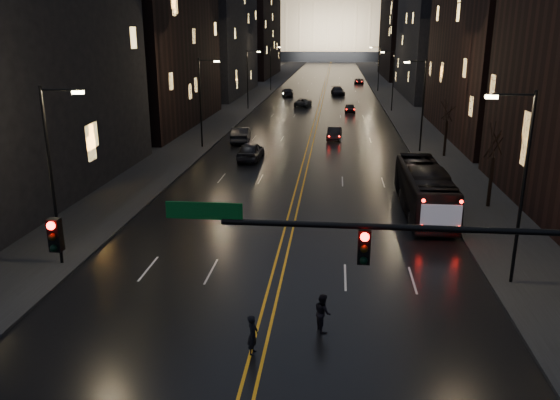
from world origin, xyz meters
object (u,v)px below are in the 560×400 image
(traffic_signal, at_px, (451,267))
(oncoming_car_b, at_px, (241,135))
(pedestrian_a, at_px, (253,335))
(pedestrian_b, at_px, (323,312))
(oncoming_car_a, at_px, (251,151))
(bus, at_px, (424,190))
(receding_car_a, at_px, (334,133))

(traffic_signal, height_order, oncoming_car_b, traffic_signal)
(traffic_signal, relative_size, pedestrian_a, 11.12)
(pedestrian_a, bearing_deg, pedestrian_b, -44.92)
(pedestrian_a, relative_size, pedestrian_b, 1.00)
(traffic_signal, bearing_deg, oncoming_car_a, 107.57)
(bus, bearing_deg, receding_car_a, 102.88)
(traffic_signal, height_order, pedestrian_b, traffic_signal)
(pedestrian_a, bearing_deg, traffic_signal, -109.70)
(oncoming_car_a, distance_m, pedestrian_b, 30.98)
(traffic_signal, distance_m, pedestrian_b, 7.52)
(oncoming_car_b, xyz_separation_m, pedestrian_a, (7.38, -40.28, -0.08))
(traffic_signal, bearing_deg, oncoming_car_b, 107.24)
(oncoming_car_b, height_order, pedestrian_b, oncoming_car_b)
(traffic_signal, distance_m, pedestrian_a, 8.05)
(bus, xyz_separation_m, oncoming_car_b, (-16.04, 22.68, -0.68))
(traffic_signal, xyz_separation_m, oncoming_car_b, (-13.45, 43.34, -4.24))
(bus, xyz_separation_m, pedestrian_a, (-8.66, -17.60, -0.76))
(traffic_signal, xyz_separation_m, oncoming_car_a, (-11.10, 35.05, -4.25))
(bus, distance_m, oncoming_car_b, 27.79)
(traffic_signal, distance_m, bus, 21.12)
(oncoming_car_b, distance_m, pedestrian_b, 39.59)
(pedestrian_a, bearing_deg, bus, -19.12)
(bus, relative_size, oncoming_car_b, 2.12)
(pedestrian_a, bearing_deg, receding_car_a, 3.52)
(receding_car_a, bearing_deg, bus, -72.81)
(bus, distance_m, pedestrian_a, 19.63)
(traffic_signal, distance_m, oncoming_car_a, 37.01)
(pedestrian_a, xyz_separation_m, pedestrian_b, (2.49, 1.94, 0.00))
(traffic_signal, bearing_deg, bus, 82.84)
(bus, bearing_deg, oncoming_car_a, 133.21)
(pedestrian_a, bearing_deg, oncoming_car_b, 17.47)
(bus, relative_size, pedestrian_a, 7.11)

